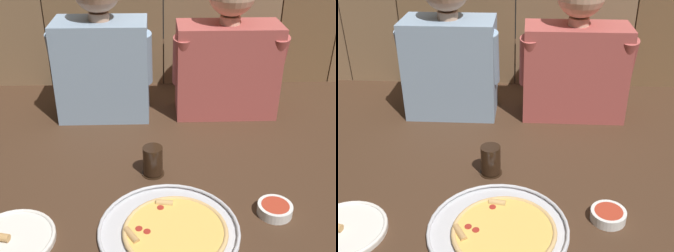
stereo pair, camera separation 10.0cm
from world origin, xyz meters
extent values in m
plane|color=#422B1C|center=(0.00, 0.00, 0.00)|extent=(3.20, 3.20, 0.00)
cylinder|color=silver|center=(-0.01, -0.18, 0.00)|extent=(0.40, 0.40, 0.01)
torus|color=silver|center=(-0.01, -0.18, 0.01)|extent=(0.40, 0.40, 0.01)
cylinder|color=#B23823|center=(0.01, -0.20, 0.01)|extent=(0.29, 0.29, 0.00)
cylinder|color=#EABC56|center=(0.01, -0.20, 0.01)|extent=(0.27, 0.27, 0.01)
torus|color=tan|center=(0.01, -0.20, 0.01)|extent=(0.29, 0.29, 0.01)
cube|color=#F4D170|center=(-0.08, -0.19, 0.01)|extent=(0.10, 0.09, 0.01)
cylinder|color=tan|center=(-0.11, -0.21, 0.02)|extent=(0.05, 0.06, 0.02)
cylinder|color=#A3281E|center=(-0.07, -0.20, 0.02)|extent=(0.02, 0.02, 0.00)
cylinder|color=#A3281E|center=(-0.09, -0.19, 0.02)|extent=(0.02, 0.02, 0.00)
cube|color=#F4D170|center=(-0.03, -0.12, 0.01)|extent=(0.06, 0.09, 0.01)
cylinder|color=tan|center=(-0.02, -0.08, 0.02)|extent=(0.05, 0.03, 0.02)
cylinder|color=#A3281E|center=(-0.03, -0.10, 0.02)|extent=(0.02, 0.02, 0.00)
cylinder|color=white|center=(-0.44, -0.21, 0.01)|extent=(0.24, 0.24, 0.01)
torus|color=white|center=(-0.44, -0.21, 0.01)|extent=(0.24, 0.24, 0.01)
cylinder|color=black|center=(-0.05, 0.09, 0.00)|extent=(0.08, 0.08, 0.01)
cylinder|color=black|center=(-0.05, 0.09, 0.05)|extent=(0.07, 0.07, 0.10)
cylinder|color=white|center=(0.30, -0.12, 0.02)|extent=(0.10, 0.10, 0.03)
cylinder|color=#B23823|center=(0.30, -0.12, 0.02)|extent=(0.08, 0.08, 0.02)
cube|color=#849EB7|center=(-0.25, 0.55, 0.20)|extent=(0.37, 0.21, 0.40)
cylinder|color=tan|center=(-0.25, 0.55, 0.42)|extent=(0.08, 0.08, 0.03)
cylinder|color=#849EB7|center=(-0.42, 0.51, 0.26)|extent=(0.08, 0.12, 0.23)
cylinder|color=#849EB7|center=(-0.09, 0.51, 0.26)|extent=(0.08, 0.13, 0.23)
cube|color=#AD4C47|center=(0.25, 0.55, 0.19)|extent=(0.41, 0.19, 0.38)
cylinder|color=#DBAD8E|center=(0.25, 0.55, 0.40)|extent=(0.08, 0.08, 0.03)
cylinder|color=#AD4C47|center=(0.07, 0.51, 0.25)|extent=(0.08, 0.13, 0.22)
cylinder|color=#AD4C47|center=(0.44, 0.51, 0.25)|extent=(0.08, 0.13, 0.22)
camera|label=1|loc=(-0.04, -1.06, 0.82)|focal=44.51mm
camera|label=2|loc=(0.06, -1.06, 0.82)|focal=44.51mm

